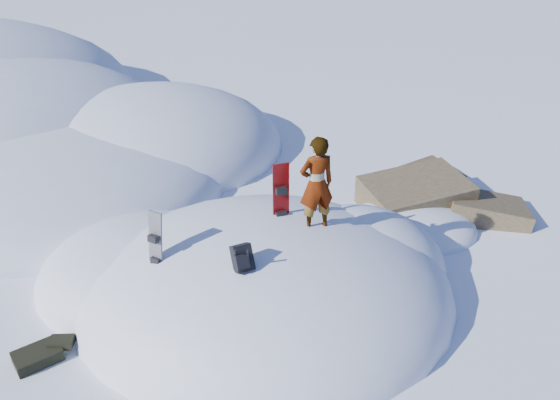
{
  "coord_description": "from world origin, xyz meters",
  "views": [
    {
      "loc": [
        0.12,
        -8.27,
        6.26
      ],
      "look_at": [
        0.29,
        0.3,
        1.86
      ],
      "focal_mm": 35.0,
      "sensor_mm": 36.0,
      "label": 1
    }
  ],
  "objects_px": {
    "backpack": "(242,258)",
    "person": "(317,184)",
    "snowboard_red": "(281,205)",
    "snowboard_dark": "(155,251)"
  },
  "relations": [
    {
      "from": "backpack",
      "to": "person",
      "type": "height_order",
      "value": "person"
    },
    {
      "from": "snowboard_red",
      "to": "person",
      "type": "relative_size",
      "value": 0.95
    },
    {
      "from": "snowboard_red",
      "to": "snowboard_dark",
      "type": "distance_m",
      "value": 2.39
    },
    {
      "from": "backpack",
      "to": "snowboard_red",
      "type": "bearing_deg",
      "value": 42.73
    },
    {
      "from": "backpack",
      "to": "person",
      "type": "xyz_separation_m",
      "value": [
        1.24,
        1.25,
        0.67
      ]
    },
    {
      "from": "snowboard_dark",
      "to": "snowboard_red",
      "type": "bearing_deg",
      "value": 59.51
    },
    {
      "from": "snowboard_red",
      "to": "person",
      "type": "height_order",
      "value": "person"
    },
    {
      "from": "snowboard_dark",
      "to": "backpack",
      "type": "bearing_deg",
      "value": 13.07
    },
    {
      "from": "snowboard_red",
      "to": "backpack",
      "type": "xyz_separation_m",
      "value": [
        -0.64,
        -1.61,
        -0.09
      ]
    },
    {
      "from": "person",
      "to": "snowboard_dark",
      "type": "bearing_deg",
      "value": -3.29
    }
  ]
}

